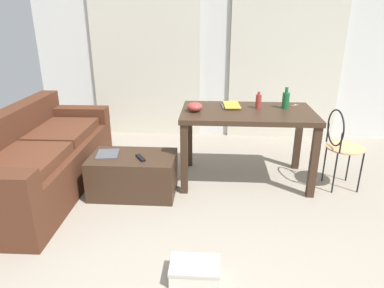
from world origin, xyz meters
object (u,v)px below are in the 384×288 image
at_px(coffee_table, 134,174).
at_px(tv_remote_primary, 141,158).
at_px(shoebox, 195,271).
at_px(bottle_far, 258,101).
at_px(bottle_near, 286,100).
at_px(bowl, 195,107).
at_px(book_stack, 231,106).
at_px(craft_table, 247,121).
at_px(couch, 38,160).
at_px(magazine, 108,154).
at_px(scissors, 294,105).
at_px(wire_chair, 340,140).

xyz_separation_m(coffee_table, tv_remote_primary, (0.09, -0.06, 0.21)).
bearing_deg(shoebox, bottle_far, 71.14).
relative_size(coffee_table, tv_remote_primary, 4.99).
bearing_deg(bottle_near, bowl, -169.06).
relative_size(coffee_table, book_stack, 2.70).
bearing_deg(shoebox, bowl, 93.46).
relative_size(tv_remote_primary, shoebox, 0.49).
bearing_deg(coffee_table, tv_remote_primary, -32.77).
distance_m(craft_table, bowl, 0.57).
height_order(couch, magazine, couch).
xyz_separation_m(couch, scissors, (2.63, 0.59, 0.46)).
relative_size(couch, book_stack, 6.77).
bearing_deg(bowl, craft_table, 7.03).
bearing_deg(craft_table, magazine, -165.48).
bearing_deg(bottle_near, shoebox, -116.88).
bearing_deg(tv_remote_primary, bottle_far, -7.38).
relative_size(wire_chair, book_stack, 2.71).
distance_m(wire_chair, bottle_near, 0.68).
relative_size(bottle_far, bowl, 1.11).
bearing_deg(bottle_near, bottle_far, -176.14).
relative_size(craft_table, bottle_near, 6.06).
height_order(craft_table, wire_chair, wire_chair).
bearing_deg(bottle_near, scissors, 45.74).
relative_size(bottle_far, tv_remote_primary, 1.05).
bearing_deg(bottle_far, coffee_table, -159.26).
relative_size(wire_chair, bottle_far, 4.78).
bearing_deg(bottle_far, scissors, 19.10).
bearing_deg(shoebox, book_stack, 80.36).
distance_m(scissors, tv_remote_primary, 1.73).
height_order(wire_chair, tv_remote_primary, wire_chair).
relative_size(couch, craft_table, 1.54).
height_order(book_stack, scissors, book_stack).
relative_size(couch, bottle_near, 9.36).
relative_size(bottle_near, shoebox, 0.66).
distance_m(couch, tv_remote_primary, 1.08).
bearing_deg(wire_chair, coffee_table, -172.70).
bearing_deg(bowl, coffee_table, -152.38).
relative_size(couch, bowl, 13.24).
bearing_deg(scissors, craft_table, -155.53).
xyz_separation_m(bowl, scissors, (1.06, 0.30, -0.04)).
distance_m(couch, bowl, 1.67).
xyz_separation_m(bottle_near, bottle_far, (-0.28, -0.02, -0.01)).
bearing_deg(wire_chair, scissors, 140.14).
xyz_separation_m(couch, magazine, (0.72, -0.00, 0.09)).
height_order(bottle_far, scissors, bottle_far).
bearing_deg(scissors, bottle_far, -160.90).
bearing_deg(shoebox, scissors, 61.72).
distance_m(coffee_table, bowl, 0.92).
distance_m(couch, scissors, 2.73).
height_order(wire_chair, bowl, bowl).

